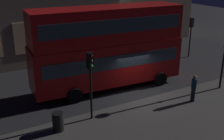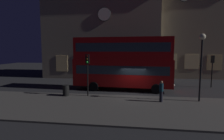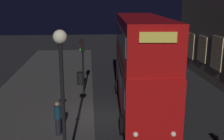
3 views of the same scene
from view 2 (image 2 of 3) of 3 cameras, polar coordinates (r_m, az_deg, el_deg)
ground_plane at (r=18.08m, az=6.54°, el=-7.71°), size 80.00×80.00×0.00m
sidewalk_slab at (r=13.98m, az=6.17°, el=-11.67°), size 44.00×7.02×0.12m
building_with_clock at (r=31.57m, az=-2.59°, el=11.62°), size 17.79×9.26×14.57m
building_plain_facade at (r=33.13m, az=19.56°, el=12.84°), size 15.72×7.83×16.67m
double_decker_bus at (r=19.83m, az=3.33°, el=2.78°), size 10.74×3.36×5.68m
traffic_light_near_kerb at (r=16.80m, az=-7.68°, el=1.20°), size 0.33×0.37×3.84m
traffic_light_far_side at (r=24.11m, az=28.84°, el=1.53°), size 0.34×0.38×3.72m
street_lamp at (r=16.47m, az=26.21°, el=4.89°), size 0.49×0.49×5.54m
pedestrian at (r=15.51m, az=15.13°, el=-6.37°), size 0.34×0.34×1.74m
litter_bin at (r=17.56m, az=-14.19°, el=-6.21°), size 0.59×0.59×1.00m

